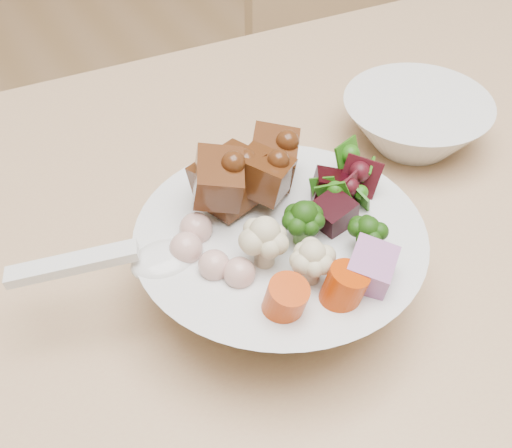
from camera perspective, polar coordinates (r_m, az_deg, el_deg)
name	(u,v)px	position (r m, az deg, el deg)	size (l,w,h in m)	color
chair_far	(360,90)	(1.37, 8.32, 10.53)	(0.37, 0.37, 0.79)	tan
food_bowl	(280,257)	(0.59, 1.97, -2.63)	(0.23, 0.23, 0.13)	silver
soup_spoon	(140,261)	(0.55, -9.24, -2.98)	(0.15, 0.08, 0.03)	silver
side_bowl	(415,122)	(0.78, 12.63, 7.93)	(0.16, 0.16, 0.05)	silver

